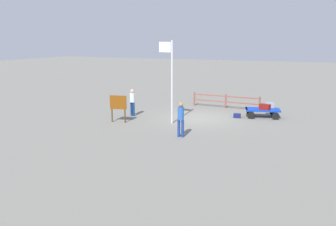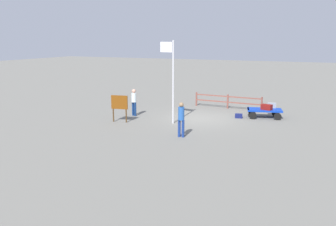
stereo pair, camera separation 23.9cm
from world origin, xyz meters
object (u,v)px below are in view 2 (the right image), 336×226
suitcase_olive (272,105)px  signboard (119,105)px  worker_lead (181,117)px  luggage_cart (264,111)px  suitcase_navy (239,116)px  worker_trailing (134,100)px  flagpole (172,75)px  suitcase_dark (267,107)px

suitcase_olive → signboard: size_ratio=0.35×
worker_lead → signboard: size_ratio=1.11×
luggage_cart → signboard: (7.55, 4.75, 0.64)m
suitcase_navy → worker_trailing: bearing=19.0°
worker_trailing → flagpole: flagpole is taller
luggage_cart → worker_trailing: 8.19m
suitcase_navy → worker_trailing: worker_trailing is taller
suitcase_navy → worker_lead: size_ratio=0.29×
worker_lead → worker_trailing: size_ratio=1.03×
suitcase_dark → worker_trailing: size_ratio=0.41×
suitcase_dark → signboard: (7.71, 4.60, 0.35)m
flagpole → signboard: 3.53m
suitcase_olive → signboard: signboard is taller
suitcase_dark → flagpole: flagpole is taller
luggage_cart → worker_trailing: bearing=20.7°
suitcase_dark → suitcase_navy: size_ratio=1.38×
suitcase_dark → worker_lead: worker_lead is taller
flagpole → suitcase_olive: bearing=-138.7°
worker_trailing → suitcase_olive: bearing=-156.1°
suitcase_navy → worker_lead: (1.61, 5.51, 0.89)m
worker_trailing → signboard: size_ratio=1.08×
worker_lead → signboard: bearing=-18.4°
luggage_cart → worker_lead: 6.97m
suitcase_dark → suitcase_navy: (1.57, 0.59, -0.58)m
luggage_cart → suitcase_navy: bearing=27.9°
suitcase_dark → suitcase_olive: bearing=-103.3°
suitcase_navy → flagpole: flagpole is taller
luggage_cart → suitcase_dark: (-0.16, 0.15, 0.29)m
suitcase_dark → suitcase_olive: (-0.19, -0.80, -0.01)m
suitcase_navy → suitcase_olive: bearing=-141.6°
suitcase_dark → signboard: 8.98m
luggage_cart → suitcase_navy: luggage_cart is taller
suitcase_navy → luggage_cart: bearing=-152.1°
suitcase_dark → signboard: signboard is taller
luggage_cart → suitcase_dark: size_ratio=3.24×
luggage_cart → worker_trailing: size_ratio=1.33×
worker_lead → signboard: (4.53, -1.51, 0.04)m
luggage_cart → suitcase_olive: size_ratio=4.09×
suitcase_dark → worker_lead: (3.18, 6.10, 0.31)m
suitcase_olive → worker_trailing: (7.99, 3.54, 0.30)m
worker_trailing → signboard: worker_trailing is taller
flagpole → signboard: flagpole is taller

